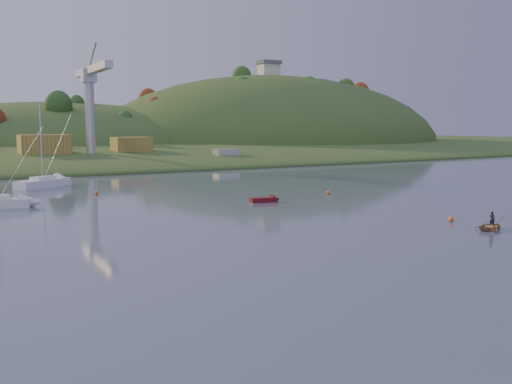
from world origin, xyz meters
TOP-DOWN VIEW (x-y plane):
  - far_shore at (0.00, 230.00)m, footprint 620.00×220.00m
  - shore_slope at (0.00, 165.00)m, footprint 640.00×150.00m
  - hill_center at (10.00, 210.00)m, footprint 140.00×120.00m
  - hill_right at (95.00, 195.00)m, footprint 150.00×130.00m
  - hilltop_house at (95.00, 195.00)m, footprint 9.00×7.00m
  - hillside_trees at (0.00, 185.00)m, footprint 280.00×50.00m
  - wharf at (5.00, 122.00)m, footprint 42.00×16.00m
  - shed_west at (-8.00, 123.00)m, footprint 11.00×8.00m
  - shed_east at (13.00, 124.00)m, footprint 9.00×7.00m
  - dock_crane at (2.00, 118.39)m, footprint 3.20×28.00m
  - sailboat_near at (-16.12, 74.23)m, footprint 8.96×7.48m
  - canoe at (13.74, 17.33)m, footprint 3.37×2.68m
  - paddler at (13.74, 17.33)m, footprint 0.44×0.58m
  - red_tender at (5.74, 43.66)m, footprint 4.03×1.93m
  - work_vessel at (31.71, 108.00)m, footprint 14.65×6.44m
  - buoy_0 at (13.96, 22.20)m, footprint 0.50×0.50m
  - buoy_1 at (16.72, 46.08)m, footprint 0.50×0.50m
  - buoy_3 at (-11.20, 61.30)m, footprint 0.50×0.50m

SIDE VIEW (x-z plane):
  - far_shore at x=0.00m, z-range -0.75..0.75m
  - shore_slope at x=0.00m, z-range -3.50..3.50m
  - hill_center at x=10.00m, z-range -18.00..18.00m
  - hill_right at x=95.00m, z-range -30.00..30.00m
  - hillside_trees at x=0.00m, z-range -16.00..16.00m
  - buoy_0 at x=13.96m, z-range 0.00..0.50m
  - buoy_1 at x=16.72m, z-range 0.00..0.50m
  - buoy_3 at x=-11.20m, z-range 0.00..0.50m
  - red_tender at x=5.74m, z-range -0.38..0.93m
  - canoe at x=13.74m, z-range 0.00..0.63m
  - paddler at x=13.74m, z-range 0.00..1.44m
  - sailboat_near at x=-16.12m, z-range -5.49..7.09m
  - wharf at x=5.00m, z-range 0.00..2.40m
  - work_vessel at x=31.71m, z-range -0.53..3.13m
  - shed_east at x=13.00m, z-range 2.40..6.40m
  - shed_west at x=-8.00m, z-range 2.40..7.20m
  - dock_crane at x=2.00m, z-range 7.02..27.32m
  - hilltop_house at x=95.00m, z-range 30.18..36.63m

